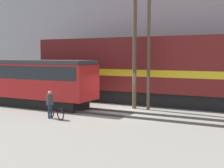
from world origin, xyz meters
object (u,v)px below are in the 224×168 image
Objects in this scene: utility_pole_center at (149,47)px; utility_pole_left at (135,40)px; bicycle at (56,113)px; person at (50,102)px; streetcar at (27,80)px; freight_locomotive at (147,69)px.

utility_pole_left is at bearing 180.00° from utility_pole_center.
utility_pole_left is (2.58, 5.48, 4.39)m from bicycle.
person is 7.29m from utility_pole_left.
person is (4.50, -2.97, -0.94)m from streetcar.
person is at bearing -175.22° from bicycle.
person is (-0.38, -0.03, 0.67)m from bicycle.
streetcar is 1.26× the size of utility_pole_center.
bicycle is 0.18× the size of utility_pole_center.
bicycle is 0.77m from person.
utility_pole_center reaches higher than person.
streetcar is at bearing -145.47° from freight_locomotive.
person is 0.19× the size of utility_pole_center.
utility_pole_left reaches higher than streetcar.
utility_pole_left is at bearing 18.80° from streetcar.
utility_pole_center reaches higher than bicycle.
streetcar reaches higher than bicycle.
person is at bearing -125.96° from utility_pole_center.
utility_pole_center reaches higher than streetcar.
utility_pole_left is at bearing 64.77° from bicycle.
utility_pole_left is 1.12m from utility_pole_center.
utility_pole_center is (4.00, 5.51, 3.29)m from person.
streetcar is at bearing -161.20° from utility_pole_left.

